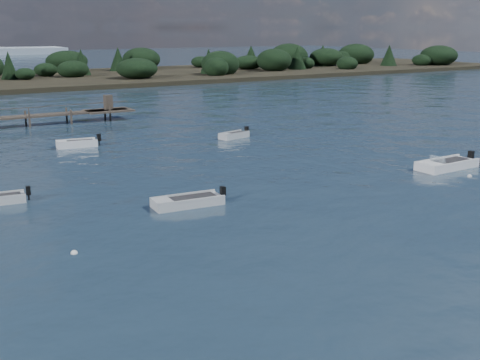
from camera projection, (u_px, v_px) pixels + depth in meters
ground at (44, 110)px, 74.06m from camera, size 400.00×400.00×0.00m
dinghy_mid_grey at (188, 203)px, 34.17m from camera, size 4.42×1.88×1.10m
tender_far_grey_b at (234, 136)px, 55.07m from camera, size 3.38×1.85×1.13m
dinghy_mid_white_b at (447, 166)px, 43.20m from camera, size 5.30×1.96×1.31m
tender_far_white at (77, 145)px, 50.94m from camera, size 3.77×1.76×1.27m
buoy_c at (74, 253)px, 26.95m from camera, size 0.32×0.32×0.32m
buoy_d at (470, 177)px, 40.84m from camera, size 0.32×0.32×0.32m
far_headland at (119, 68)px, 119.29m from camera, size 190.00×40.00×5.80m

